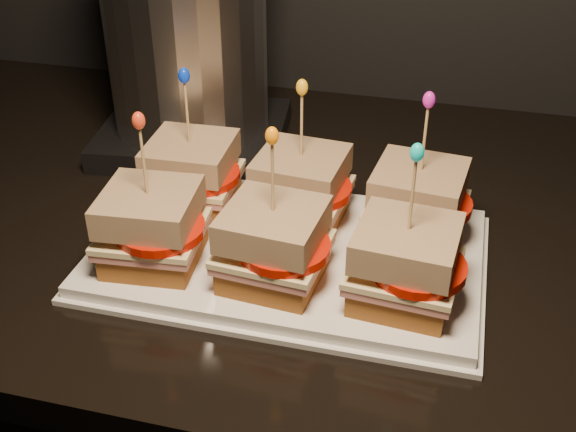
# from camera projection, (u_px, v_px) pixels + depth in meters

# --- Properties ---
(granite_slab) EXTENTS (2.68, 0.70, 0.04)m
(granite_slab) POSITION_uv_depth(u_px,v_px,m) (531.00, 250.00, 0.80)
(granite_slab) COLOR black
(granite_slab) RESTS_ON cabinet
(platter) EXTENTS (0.39, 0.24, 0.02)m
(platter) POSITION_uv_depth(u_px,v_px,m) (288.00, 253.00, 0.75)
(platter) COLOR white
(platter) RESTS_ON granite_slab
(platter_rim) EXTENTS (0.40, 0.25, 0.01)m
(platter_rim) POSITION_uv_depth(u_px,v_px,m) (288.00, 258.00, 0.75)
(platter_rim) COLOR white
(platter_rim) RESTS_ON granite_slab
(sandwich_0_bread_bot) EXTENTS (0.09, 0.09, 0.02)m
(sandwich_0_bread_bot) POSITION_uv_depth(u_px,v_px,m) (194.00, 194.00, 0.80)
(sandwich_0_bread_bot) COLOR brown
(sandwich_0_bread_bot) RESTS_ON platter
(sandwich_0_ham) EXTENTS (0.10, 0.10, 0.01)m
(sandwich_0_ham) POSITION_uv_depth(u_px,v_px,m) (193.00, 182.00, 0.80)
(sandwich_0_ham) COLOR #C66B5E
(sandwich_0_ham) RESTS_ON sandwich_0_bread_bot
(sandwich_0_cheese) EXTENTS (0.10, 0.10, 0.01)m
(sandwich_0_cheese) POSITION_uv_depth(u_px,v_px,m) (192.00, 176.00, 0.79)
(sandwich_0_cheese) COLOR #FCE6A2
(sandwich_0_cheese) RESTS_ON sandwich_0_ham
(sandwich_0_tomato) EXTENTS (0.09, 0.09, 0.01)m
(sandwich_0_tomato) POSITION_uv_depth(u_px,v_px,m) (200.00, 174.00, 0.78)
(sandwich_0_tomato) COLOR red
(sandwich_0_tomato) RESTS_ON sandwich_0_cheese
(sandwich_0_bread_top) EXTENTS (0.09, 0.09, 0.03)m
(sandwich_0_bread_top) POSITION_uv_depth(u_px,v_px,m) (190.00, 155.00, 0.78)
(sandwich_0_bread_top) COLOR #50270E
(sandwich_0_bread_top) RESTS_ON sandwich_0_tomato
(sandwich_0_pick) EXTENTS (0.00, 0.00, 0.09)m
(sandwich_0_pick) POSITION_uv_depth(u_px,v_px,m) (187.00, 116.00, 0.75)
(sandwich_0_pick) COLOR tan
(sandwich_0_pick) RESTS_ON sandwich_0_bread_top
(sandwich_0_frill) EXTENTS (0.01, 0.01, 0.02)m
(sandwich_0_frill) POSITION_uv_depth(u_px,v_px,m) (184.00, 76.00, 0.73)
(sandwich_0_frill) COLOR #0930CC
(sandwich_0_frill) RESTS_ON sandwich_0_pick
(sandwich_1_bread_bot) EXTENTS (0.09, 0.09, 0.02)m
(sandwich_1_bread_bot) POSITION_uv_depth(u_px,v_px,m) (301.00, 209.00, 0.78)
(sandwich_1_bread_bot) COLOR brown
(sandwich_1_bread_bot) RESTS_ON platter
(sandwich_1_ham) EXTENTS (0.10, 0.10, 0.01)m
(sandwich_1_ham) POSITION_uv_depth(u_px,v_px,m) (301.00, 196.00, 0.77)
(sandwich_1_ham) COLOR #C66B5E
(sandwich_1_ham) RESTS_ON sandwich_1_bread_bot
(sandwich_1_cheese) EXTENTS (0.10, 0.10, 0.01)m
(sandwich_1_cheese) POSITION_uv_depth(u_px,v_px,m) (301.00, 191.00, 0.77)
(sandwich_1_cheese) COLOR #FCE6A2
(sandwich_1_cheese) RESTS_ON sandwich_1_ham
(sandwich_1_tomato) EXTENTS (0.09, 0.09, 0.01)m
(sandwich_1_tomato) POSITION_uv_depth(u_px,v_px,m) (311.00, 189.00, 0.75)
(sandwich_1_tomato) COLOR red
(sandwich_1_tomato) RESTS_ON sandwich_1_cheese
(sandwich_1_bread_top) EXTENTS (0.10, 0.10, 0.03)m
(sandwich_1_bread_top) POSITION_uv_depth(u_px,v_px,m) (301.00, 168.00, 0.75)
(sandwich_1_bread_top) COLOR #50270E
(sandwich_1_bread_top) RESTS_ON sandwich_1_tomato
(sandwich_1_pick) EXTENTS (0.00, 0.00, 0.09)m
(sandwich_1_pick) POSITION_uv_depth(u_px,v_px,m) (302.00, 129.00, 0.73)
(sandwich_1_pick) COLOR tan
(sandwich_1_pick) RESTS_ON sandwich_1_bread_top
(sandwich_1_frill) EXTENTS (0.01, 0.01, 0.02)m
(sandwich_1_frill) POSITION_uv_depth(u_px,v_px,m) (302.00, 87.00, 0.70)
(sandwich_1_frill) COLOR #F3A215
(sandwich_1_frill) RESTS_ON sandwich_1_pick
(sandwich_2_bread_bot) EXTENTS (0.10, 0.10, 0.02)m
(sandwich_2_bread_bot) POSITION_uv_depth(u_px,v_px,m) (415.00, 224.00, 0.75)
(sandwich_2_bread_bot) COLOR brown
(sandwich_2_bread_bot) RESTS_ON platter
(sandwich_2_ham) EXTENTS (0.10, 0.10, 0.01)m
(sandwich_2_ham) POSITION_uv_depth(u_px,v_px,m) (416.00, 211.00, 0.74)
(sandwich_2_ham) COLOR #C66B5E
(sandwich_2_ham) RESTS_ON sandwich_2_bread_bot
(sandwich_2_cheese) EXTENTS (0.11, 0.10, 0.01)m
(sandwich_2_cheese) POSITION_uv_depth(u_px,v_px,m) (417.00, 206.00, 0.74)
(sandwich_2_cheese) COLOR #FCE6A2
(sandwich_2_cheese) RESTS_ON sandwich_2_ham
(sandwich_2_tomato) EXTENTS (0.09, 0.09, 0.01)m
(sandwich_2_tomato) POSITION_uv_depth(u_px,v_px,m) (429.00, 204.00, 0.73)
(sandwich_2_tomato) COLOR red
(sandwich_2_tomato) RESTS_ON sandwich_2_cheese
(sandwich_2_bread_top) EXTENTS (0.10, 0.10, 0.03)m
(sandwich_2_bread_top) POSITION_uv_depth(u_px,v_px,m) (420.00, 183.00, 0.73)
(sandwich_2_bread_top) COLOR #50270E
(sandwich_2_bread_top) RESTS_ON sandwich_2_tomato
(sandwich_2_pick) EXTENTS (0.00, 0.00, 0.09)m
(sandwich_2_pick) POSITION_uv_depth(u_px,v_px,m) (424.00, 143.00, 0.70)
(sandwich_2_pick) COLOR tan
(sandwich_2_pick) RESTS_ON sandwich_2_bread_top
(sandwich_2_frill) EXTENTS (0.01, 0.01, 0.02)m
(sandwich_2_frill) POSITION_uv_depth(u_px,v_px,m) (429.00, 100.00, 0.68)
(sandwich_2_frill) COLOR #CD1DA0
(sandwich_2_frill) RESTS_ON sandwich_2_pick
(sandwich_3_bread_bot) EXTENTS (0.09, 0.09, 0.02)m
(sandwich_3_bread_bot) POSITION_uv_depth(u_px,v_px,m) (154.00, 250.00, 0.71)
(sandwich_3_bread_bot) COLOR brown
(sandwich_3_bread_bot) RESTS_ON platter
(sandwich_3_ham) EXTENTS (0.10, 0.10, 0.01)m
(sandwich_3_ham) POSITION_uv_depth(u_px,v_px,m) (153.00, 236.00, 0.71)
(sandwich_3_ham) COLOR #C66B5E
(sandwich_3_ham) RESTS_ON sandwich_3_bread_bot
(sandwich_3_cheese) EXTENTS (0.11, 0.10, 0.01)m
(sandwich_3_cheese) POSITION_uv_depth(u_px,v_px,m) (152.00, 230.00, 0.70)
(sandwich_3_cheese) COLOR #FCE6A2
(sandwich_3_cheese) RESTS_ON sandwich_3_ham
(sandwich_3_tomato) EXTENTS (0.09, 0.09, 0.01)m
(sandwich_3_tomato) POSITION_uv_depth(u_px,v_px,m) (160.00, 229.00, 0.69)
(sandwich_3_tomato) COLOR red
(sandwich_3_tomato) RESTS_ON sandwich_3_cheese
(sandwich_3_bread_top) EXTENTS (0.10, 0.10, 0.03)m
(sandwich_3_bread_top) POSITION_uv_depth(u_px,v_px,m) (149.00, 207.00, 0.69)
(sandwich_3_bread_top) COLOR #50270E
(sandwich_3_bread_top) RESTS_ON sandwich_3_tomato
(sandwich_3_pick) EXTENTS (0.00, 0.00, 0.09)m
(sandwich_3_pick) POSITION_uv_depth(u_px,v_px,m) (144.00, 165.00, 0.66)
(sandwich_3_pick) COLOR tan
(sandwich_3_pick) RESTS_ON sandwich_3_bread_top
(sandwich_3_frill) EXTENTS (0.01, 0.01, 0.02)m
(sandwich_3_frill) POSITION_uv_depth(u_px,v_px,m) (139.00, 121.00, 0.64)
(sandwich_3_frill) COLOR red
(sandwich_3_frill) RESTS_ON sandwich_3_pick
(sandwich_4_bread_bot) EXTENTS (0.09, 0.09, 0.02)m
(sandwich_4_bread_bot) POSITION_uv_depth(u_px,v_px,m) (274.00, 268.00, 0.69)
(sandwich_4_bread_bot) COLOR brown
(sandwich_4_bread_bot) RESTS_ON platter
(sandwich_4_ham) EXTENTS (0.10, 0.10, 0.01)m
(sandwich_4_ham) POSITION_uv_depth(u_px,v_px,m) (274.00, 254.00, 0.68)
(sandwich_4_ham) COLOR #C66B5E
(sandwich_4_ham) RESTS_ON sandwich_4_bread_bot
(sandwich_4_cheese) EXTENTS (0.10, 0.10, 0.01)m
(sandwich_4_cheese) POSITION_uv_depth(u_px,v_px,m) (273.00, 248.00, 0.68)
(sandwich_4_cheese) COLOR #FCE6A2
(sandwich_4_cheese) RESTS_ON sandwich_4_ham
(sandwich_4_tomato) EXTENTS (0.09, 0.09, 0.01)m
(sandwich_4_tomato) POSITION_uv_depth(u_px,v_px,m) (284.00, 247.00, 0.66)
(sandwich_4_tomato) COLOR red
(sandwich_4_tomato) RESTS_ON sandwich_4_cheese
(sandwich_4_bread_top) EXTENTS (0.10, 0.10, 0.03)m
(sandwich_4_bread_top) POSITION_uv_depth(u_px,v_px,m) (273.00, 224.00, 0.66)
(sandwich_4_bread_top) COLOR #50270E
(sandwich_4_bread_top) RESTS_ON sandwich_4_tomato
(sandwich_4_pick) EXTENTS (0.00, 0.00, 0.09)m
(sandwich_4_pick) POSITION_uv_depth(u_px,v_px,m) (273.00, 182.00, 0.64)
(sandwich_4_pick) COLOR tan
(sandwich_4_pick) RESTS_ON sandwich_4_bread_top
(sandwich_4_frill) EXTENTS (0.01, 0.01, 0.02)m
(sandwich_4_frill) POSITION_uv_depth(u_px,v_px,m) (272.00, 136.00, 0.61)
(sandwich_4_frill) COLOR orange
(sandwich_4_frill) RESTS_ON sandwich_4_pick
(sandwich_5_bread_bot) EXTENTS (0.09, 0.09, 0.02)m
(sandwich_5_bread_bot) POSITION_uv_depth(u_px,v_px,m) (402.00, 288.00, 0.66)
(sandwich_5_bread_bot) COLOR brown
(sandwich_5_bread_bot) RESTS_ON platter
(sandwich_5_ham) EXTENTS (0.10, 0.10, 0.01)m
(sandwich_5_ham) POSITION_uv_depth(u_px,v_px,m) (404.00, 274.00, 0.65)
(sandwich_5_ham) COLOR #C66B5E
(sandwich_5_ham) RESTS_ON sandwich_5_bread_bot
(sandwich_5_cheese) EXTENTS (0.10, 0.10, 0.01)m
(sandwich_5_cheese) POSITION_uv_depth(u_px,v_px,m) (405.00, 268.00, 0.65)
(sandwich_5_cheese) COLOR #FCE6A2
(sandwich_5_cheese) RESTS_ON sandwich_5_ham
(sandwich_5_tomato) EXTENTS (0.09, 0.09, 0.01)m
(sandwich_5_tomato) POSITION_uv_depth(u_px,v_px,m) (418.00, 267.00, 0.64)
(sandwich_5_tomato) COLOR red
(sandwich_5_tomato) RESTS_ON sandwich_5_cheese
(sandwich_5_bread_top) EXTENTS (0.10, 0.10, 0.03)m
(sandwich_5_bread_top) POSITION_uv_depth(u_px,v_px,m) (407.00, 243.00, 0.64)
(sandwich_5_bread_top) COLOR #50270E
(sandwich_5_bread_top) RESTS_ON sandwich_5_tomato
(sandwich_5_pick) EXTENTS (0.00, 0.00, 0.09)m
(sandwich_5_pick) POSITION_uv_depth(u_px,v_px,m) (412.00, 200.00, 0.61)
(sandwich_5_pick) COLOR tan
(sandwich_5_pick) RESTS_ON sandwich_5_bread_top
(sandwich_5_frill) EXTENTS (0.01, 0.01, 0.02)m
(sandwich_5_frill) POSITION_uv_depth(u_px,v_px,m) (417.00, 152.00, 0.59)
(sandwich_5_frill) COLOR #10C7BC
(sandwich_5_frill) RESTS_ON sandwich_5_pick
(appliance_base) EXTENTS (0.26, 0.23, 0.03)m
(appliance_base) POSITION_uv_depth(u_px,v_px,m) (194.00, 134.00, 0.97)
(appliance_base) COLOR #262628
(appliance_base) RESTS_ON granite_slab
(appliance_body) EXTENTS (0.20, 0.20, 0.26)m
(appliance_body) POSITION_uv_depth(u_px,v_px,m) (186.00, 29.00, 0.89)
(appliance_body) COLOR silver
(appliance_body) RESTS_ON appliance_base
(appliance) EXTENTS (0.24, 0.20, 0.31)m
(appliance) POSITION_uv_depth(u_px,v_px,m) (186.00, 33.00, 0.89)
(appliance) COLOR silver
(appliance) RESTS_ON granite_slab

